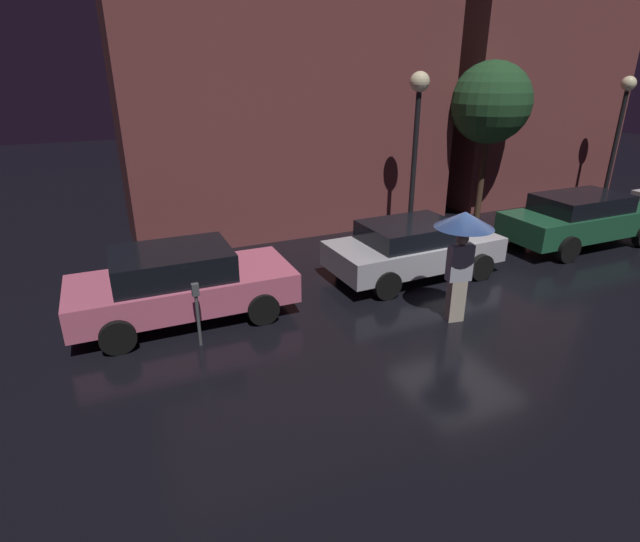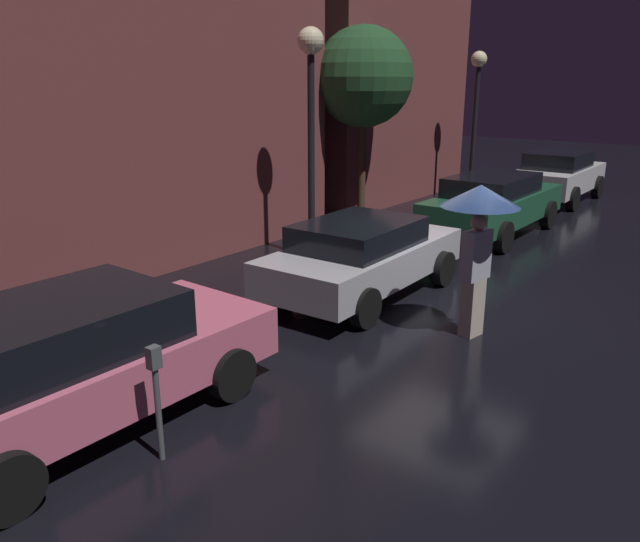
{
  "view_description": "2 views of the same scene",
  "coord_description": "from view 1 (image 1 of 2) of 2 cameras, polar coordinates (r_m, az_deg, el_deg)",
  "views": [
    {
      "loc": [
        -7.1,
        -7.83,
        4.64
      ],
      "look_at": [
        -3.53,
        0.08,
        1.08
      ],
      "focal_mm": 28.0,
      "sensor_mm": 36.0,
      "label": 1
    },
    {
      "loc": [
        -9.13,
        -4.32,
        3.59
      ],
      "look_at": [
        -3.2,
        0.23,
        1.28
      ],
      "focal_mm": 35.0,
      "sensor_mm": 36.0,
      "label": 2
    }
  ],
  "objects": [
    {
      "name": "pedestrian_with_umbrella",
      "position": [
        9.61,
        16.02,
        3.82
      ],
      "size": [
        1.1,
        1.1,
        2.21
      ],
      "rotation": [
        0.0,
        0.0,
        -0.18
      ],
      "color": "beige",
      "rests_on": "ground"
    },
    {
      "name": "street_lamp_far",
      "position": [
        19.86,
        31.23,
        15.08
      ],
      "size": [
        0.46,
        0.46,
        4.38
      ],
      "color": "black",
      "rests_on": "ground"
    },
    {
      "name": "ground_plane",
      "position": [
        11.55,
        16.38,
        -2.37
      ],
      "size": [
        60.0,
        60.0,
        0.0
      ],
      "primitive_type": "plane",
      "color": "black"
    },
    {
      "name": "parked_car_pink",
      "position": [
        10.08,
        -15.65,
        -1.29
      ],
      "size": [
        4.27,
        2.03,
        1.44
      ],
      "rotation": [
        0.0,
        0.0,
        -0.01
      ],
      "color": "#DB6684",
      "rests_on": "ground"
    },
    {
      "name": "building_facade_left",
      "position": [
        15.35,
        -3.54,
        22.83
      ],
      "size": [
        9.62,
        3.0,
        9.58
      ],
      "color": "brown",
      "rests_on": "ground"
    },
    {
      "name": "parking_meter",
      "position": [
        8.98,
        -13.87,
        -4.08
      ],
      "size": [
        0.12,
        0.1,
        1.2
      ],
      "color": "#4C5154",
      "rests_on": "ground"
    },
    {
      "name": "street_lamp_near",
      "position": [
        13.91,
        11.06,
        17.04
      ],
      "size": [
        0.52,
        0.52,
        4.55
      ],
      "color": "black",
      "rests_on": "ground"
    },
    {
      "name": "parked_car_green",
      "position": [
        15.61,
        27.76,
        5.39
      ],
      "size": [
        4.71,
        1.93,
        1.45
      ],
      "rotation": [
        0.0,
        0.0,
        -0.01
      ],
      "color": "#1E5638",
      "rests_on": "ground"
    },
    {
      "name": "parked_car_silver",
      "position": [
        11.94,
        10.58,
        2.68
      ],
      "size": [
        4.14,
        1.98,
        1.32
      ],
      "rotation": [
        0.0,
        0.0,
        0.03
      ],
      "color": "#B7B7BF",
      "rests_on": "ground"
    },
    {
      "name": "street_tree",
      "position": [
        16.71,
        18.91,
        17.68
      ],
      "size": [
        2.42,
        2.42,
        4.85
      ],
      "color": "#473323",
      "rests_on": "ground"
    },
    {
      "name": "building_facade_right",
      "position": [
        20.54,
        23.36,
        22.83
      ],
      "size": [
        6.85,
        3.0,
        10.83
      ],
      "color": "brown",
      "rests_on": "ground"
    }
  ]
}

